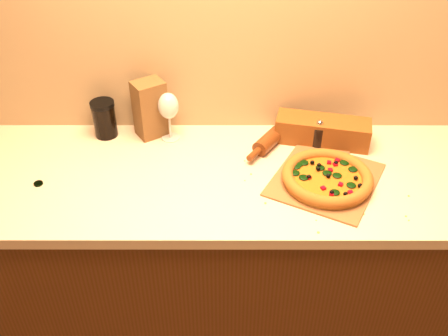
{
  "coord_description": "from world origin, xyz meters",
  "views": [
    {
      "loc": [
        -0.05,
        -0.0,
        1.99
      ],
      "look_at": [
        -0.05,
        1.38,
        0.96
      ],
      "focal_mm": 40.0,
      "sensor_mm": 36.0,
      "label": 1
    }
  ],
  "objects_px": {
    "pizza_peel": "(327,177)",
    "pepper_grinder": "(318,135)",
    "pizza": "(327,178)",
    "rolling_pin": "(278,132)",
    "dark_jar": "(104,119)",
    "wine_glass": "(168,107)"
  },
  "relations": [
    {
      "from": "pizza_peel",
      "to": "dark_jar",
      "type": "xyz_separation_m",
      "value": [
        -0.83,
        0.28,
        0.07
      ]
    },
    {
      "from": "pizza",
      "to": "pepper_grinder",
      "type": "bearing_deg",
      "value": 89.18
    },
    {
      "from": "wine_glass",
      "to": "dark_jar",
      "type": "bearing_deg",
      "value": 174.91
    },
    {
      "from": "pizza_peel",
      "to": "pepper_grinder",
      "type": "height_order",
      "value": "pepper_grinder"
    },
    {
      "from": "pizza_peel",
      "to": "rolling_pin",
      "type": "relative_size",
      "value": 1.42
    },
    {
      "from": "pizza_peel",
      "to": "wine_glass",
      "type": "relative_size",
      "value": 2.7
    },
    {
      "from": "rolling_pin",
      "to": "pizza_peel",
      "type": "bearing_deg",
      "value": -59.54
    },
    {
      "from": "pizza",
      "to": "rolling_pin",
      "type": "bearing_deg",
      "value": 116.39
    },
    {
      "from": "pepper_grinder",
      "to": "rolling_pin",
      "type": "height_order",
      "value": "pepper_grinder"
    },
    {
      "from": "dark_jar",
      "to": "wine_glass",
      "type": "bearing_deg",
      "value": -5.09
    },
    {
      "from": "pepper_grinder",
      "to": "wine_glass",
      "type": "distance_m",
      "value": 0.58
    },
    {
      "from": "pizza_peel",
      "to": "pizza",
      "type": "relative_size",
      "value": 1.7
    },
    {
      "from": "pizza_peel",
      "to": "rolling_pin",
      "type": "bearing_deg",
      "value": 148.52
    },
    {
      "from": "rolling_pin",
      "to": "dark_jar",
      "type": "height_order",
      "value": "dark_jar"
    },
    {
      "from": "pepper_grinder",
      "to": "pizza",
      "type": "bearing_deg",
      "value": -90.82
    },
    {
      "from": "rolling_pin",
      "to": "dark_jar",
      "type": "relative_size",
      "value": 2.51
    },
    {
      "from": "pepper_grinder",
      "to": "dark_jar",
      "type": "bearing_deg",
      "value": 174.89
    },
    {
      "from": "pizza_peel",
      "to": "pizza",
      "type": "height_order",
      "value": "pizza"
    },
    {
      "from": "pepper_grinder",
      "to": "dark_jar",
      "type": "distance_m",
      "value": 0.83
    },
    {
      "from": "rolling_pin",
      "to": "wine_glass",
      "type": "xyz_separation_m",
      "value": [
        -0.43,
        0.0,
        0.11
      ]
    },
    {
      "from": "pizza_peel",
      "to": "dark_jar",
      "type": "height_order",
      "value": "dark_jar"
    },
    {
      "from": "pizza_peel",
      "to": "pepper_grinder",
      "type": "xyz_separation_m",
      "value": [
        -0.0,
        0.21,
        0.04
      ]
    }
  ]
}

